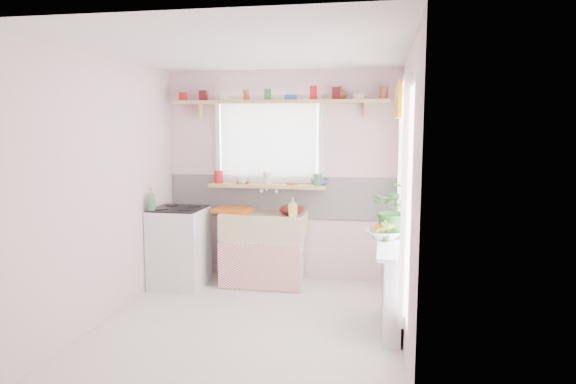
# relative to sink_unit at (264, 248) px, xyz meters

# --- Properties ---
(room) EXTENTS (3.20, 3.20, 3.20)m
(room) POSITION_rel_sink_unit_xyz_m (0.81, -0.43, 0.94)
(room) COLOR silver
(room) RESTS_ON ground
(sink_unit) EXTENTS (0.95, 0.65, 1.11)m
(sink_unit) POSITION_rel_sink_unit_xyz_m (0.00, 0.00, 0.00)
(sink_unit) COLOR white
(sink_unit) RESTS_ON ground
(cooker) EXTENTS (0.58, 0.58, 0.93)m
(cooker) POSITION_rel_sink_unit_xyz_m (-0.95, -0.24, 0.03)
(cooker) COLOR white
(cooker) RESTS_ON ground
(radiator_ledge) EXTENTS (0.22, 0.95, 0.78)m
(radiator_ledge) POSITION_rel_sink_unit_xyz_m (1.45, -1.09, -0.03)
(radiator_ledge) COLOR white
(radiator_ledge) RESTS_ON ground
(windowsill) EXTENTS (1.40, 0.22, 0.04)m
(windowsill) POSITION_rel_sink_unit_xyz_m (-0.00, 0.19, 0.71)
(windowsill) COLOR #D9B46F
(windowsill) RESTS_ON room
(pine_shelf) EXTENTS (2.52, 0.24, 0.04)m
(pine_shelf) POSITION_rel_sink_unit_xyz_m (0.15, 0.18, 1.69)
(pine_shelf) COLOR #D9B46F
(pine_shelf) RESTS_ON room
(shelf_crockery) EXTENTS (2.47, 0.11, 0.12)m
(shelf_crockery) POSITION_rel_sink_unit_xyz_m (0.13, 0.18, 1.76)
(shelf_crockery) COLOR red
(shelf_crockery) RESTS_ON pine_shelf
(sill_crockery) EXTENTS (1.35, 0.11, 0.12)m
(sill_crockery) POSITION_rel_sink_unit_xyz_m (-0.00, 0.19, 0.78)
(sill_crockery) COLOR red
(sill_crockery) RESTS_ON windowsill
(dish_tray) EXTENTS (0.47, 0.37, 0.04)m
(dish_tray) POSITION_rel_sink_unit_xyz_m (-0.38, 0.00, 0.44)
(dish_tray) COLOR #CF5F12
(dish_tray) RESTS_ON sink_unit
(colander) EXTENTS (0.31, 0.31, 0.13)m
(colander) POSITION_rel_sink_unit_xyz_m (0.34, -0.09, 0.48)
(colander) COLOR #510D11
(colander) RESTS_ON sink_unit
(jade_plant) EXTENTS (0.51, 0.44, 0.55)m
(jade_plant) POSITION_rel_sink_unit_xyz_m (1.48, -0.69, 0.62)
(jade_plant) COLOR #306F2C
(jade_plant) RESTS_ON radiator_ledge
(fruit_bowl) EXTENTS (0.39, 0.39, 0.08)m
(fruit_bowl) POSITION_rel_sink_unit_xyz_m (1.36, -0.79, 0.38)
(fruit_bowl) COLOR white
(fruit_bowl) RESTS_ON radiator_ledge
(herb_pot) EXTENTS (0.13, 0.11, 0.20)m
(herb_pot) POSITION_rel_sink_unit_xyz_m (1.39, -0.92, 0.45)
(herb_pot) COLOR #3A6829
(herb_pot) RESTS_ON radiator_ledge
(soap_bottle_sink) EXTENTS (0.11, 0.11, 0.21)m
(soap_bottle_sink) POSITION_rel_sink_unit_xyz_m (0.37, -0.19, 0.52)
(soap_bottle_sink) COLOR #CBCF5C
(soap_bottle_sink) RESTS_ON sink_unit
(sill_cup) EXTENTS (0.12, 0.12, 0.09)m
(sill_cup) POSITION_rel_sink_unit_xyz_m (-0.30, 0.13, 0.77)
(sill_cup) COLOR beige
(sill_cup) RESTS_ON windowsill
(sill_bowl) EXTENTS (0.25, 0.25, 0.06)m
(sill_bowl) POSITION_rel_sink_unit_xyz_m (0.62, 0.25, 0.76)
(sill_bowl) COLOR #344FAC
(sill_bowl) RESTS_ON windowsill
(shelf_vase) EXTENTS (0.19, 0.19, 0.16)m
(shelf_vase) POSITION_rel_sink_unit_xyz_m (0.85, 0.24, 1.79)
(shelf_vase) COLOR brown
(shelf_vase) RESTS_ON pine_shelf
(cooker_bottle) EXTENTS (0.13, 0.13, 0.25)m
(cooker_bottle) POSITION_rel_sink_unit_xyz_m (-1.17, -0.46, 0.61)
(cooker_bottle) COLOR #448956
(cooker_bottle) RESTS_ON cooker
(fruit) EXTENTS (0.20, 0.14, 0.10)m
(fruit) POSITION_rel_sink_unit_xyz_m (1.37, -0.78, 0.45)
(fruit) COLOR orange
(fruit) RESTS_ON fruit_bowl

